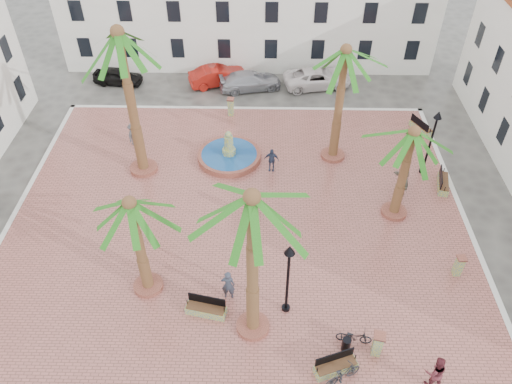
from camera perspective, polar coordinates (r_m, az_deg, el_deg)
ground at (r=29.23m, az=-1.96°, el=-2.31°), size 120.00×120.00×0.00m
plaza at (r=29.18m, az=-1.97°, el=-2.20°), size 26.00×22.00×0.15m
kerb_n at (r=37.83m, az=-1.20°, el=9.50°), size 26.30×0.30×0.16m
kerb_e at (r=31.36m, az=22.51°, el=-2.35°), size 0.30×22.30×0.16m
kerb_w at (r=32.51m, az=-25.52°, el=-1.67°), size 0.30×22.30×0.16m
building_north at (r=43.79m, az=-0.85°, el=21.07°), size 30.40×7.40×9.50m
fountain at (r=32.67m, az=-3.08°, el=4.26°), size 4.12×4.12×2.13m
palm_nw at (r=28.34m, az=-15.21°, el=15.45°), size 5.61×5.61×9.59m
palm_sw at (r=22.32m, az=-13.97°, el=-2.62°), size 4.77×4.77×6.09m
palm_s at (r=18.34m, az=-0.46°, el=-2.60°), size 4.99×4.99×8.60m
palm_e at (r=26.93m, az=17.32°, el=5.30°), size 4.75×4.75×6.05m
palm_ne at (r=29.79m, az=10.07°, el=14.26°), size 5.02×5.02×7.88m
bench_s at (r=24.41m, az=-5.72°, el=-13.19°), size 2.01×0.98×1.02m
bench_se at (r=23.02m, az=9.08°, el=-19.10°), size 1.98×1.19×1.00m
bench_e at (r=32.52m, az=20.57°, el=0.96°), size 1.00×2.00×1.01m
bench_ne at (r=37.01m, az=18.32°, el=7.02°), size 1.36×1.94×0.99m
lamppost_s at (r=22.27m, az=3.74°, el=-8.69°), size 0.49×0.49×4.51m
lamppost_e at (r=31.67m, az=19.62°, el=6.45°), size 0.49×0.49×4.52m
bollard_se at (r=23.40m, az=13.74°, el=-16.50°), size 0.60×0.60×1.41m
bollard_n at (r=36.68m, az=-2.90°, el=9.74°), size 0.55×0.55×1.36m
bollard_e at (r=27.42m, az=22.17°, el=-7.78°), size 0.48×0.48×1.27m
litter_bin at (r=23.52m, az=10.26°, el=-16.78°), size 0.40×0.40×0.77m
cyclist_a at (r=24.39m, az=-3.21°, el=-10.55°), size 0.69×0.47×1.84m
bicycle_a at (r=23.75m, az=11.14°, el=-15.87°), size 1.68×0.77×0.85m
cyclist_b at (r=23.13m, az=19.78°, el=-18.77°), size 0.92×0.73×1.86m
bicycle_b at (r=22.59m, az=9.89°, el=-19.88°), size 1.84×1.33×1.09m
pedestrian_fountain_a at (r=28.19m, az=-0.32°, el=-1.37°), size 0.90×0.61×1.79m
pedestrian_fountain_b at (r=31.40m, az=1.77°, el=3.71°), size 0.98×0.50×1.61m
pedestrian_north at (r=34.54m, az=-13.86°, el=6.42°), size 0.89×1.20×1.65m
pedestrian_east at (r=30.81m, az=16.40°, el=1.17°), size 0.86×1.83×1.89m
car_black at (r=42.32m, az=-15.51°, el=12.64°), size 4.04×2.03×1.32m
car_red at (r=40.81m, az=-4.34°, el=13.11°), size 4.91×3.04×1.53m
car_silver at (r=40.13m, az=-0.68°, el=12.60°), size 5.20×3.06×1.41m
car_white at (r=40.75m, az=7.07°, el=12.83°), size 5.71×3.38×1.49m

